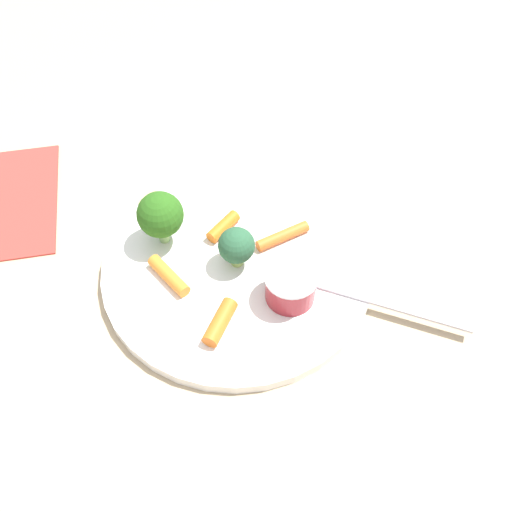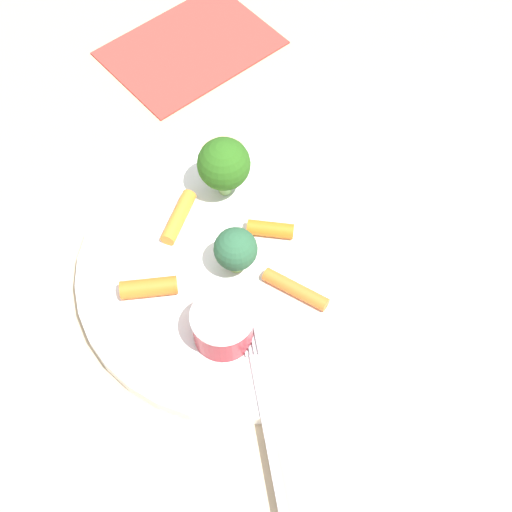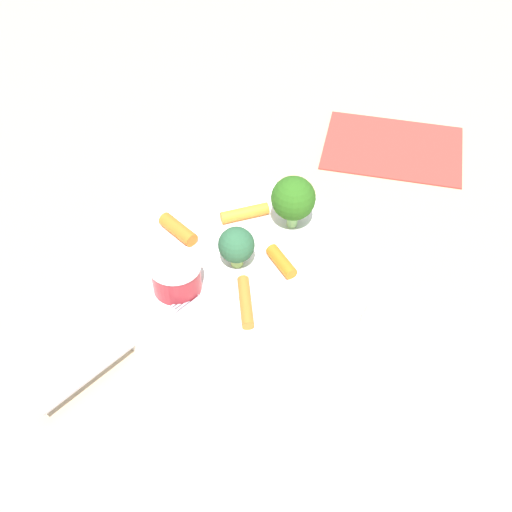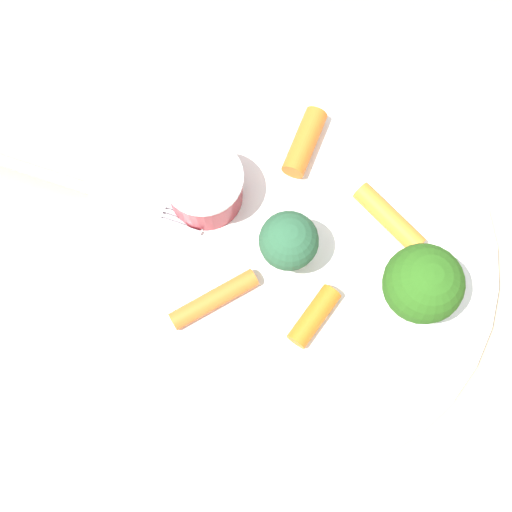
% 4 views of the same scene
% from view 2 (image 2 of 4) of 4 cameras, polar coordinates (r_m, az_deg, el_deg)
% --- Properties ---
extents(ground_plane, '(2.40, 2.40, 0.00)m').
position_cam_2_polar(ground_plane, '(0.66, -1.42, -1.34)').
color(ground_plane, tan).
extents(plate, '(0.27, 0.27, 0.01)m').
position_cam_2_polar(plate, '(0.66, -1.43, -1.07)').
color(plate, white).
rests_on(plate, ground_plane).
extents(sauce_cup, '(0.05, 0.05, 0.03)m').
position_cam_2_polar(sauce_cup, '(0.61, -2.44, -5.09)').
color(sauce_cup, maroon).
rests_on(sauce_cup, plate).
extents(broccoli_floret_0, '(0.05, 0.05, 0.06)m').
position_cam_2_polar(broccoli_floret_0, '(0.67, -2.36, 6.68)').
color(broccoli_floret_0, '#89B96E').
rests_on(broccoli_floret_0, plate).
extents(broccoli_floret_1, '(0.04, 0.04, 0.05)m').
position_cam_2_polar(broccoli_floret_1, '(0.63, -1.50, 0.34)').
color(broccoli_floret_1, '#91BA5C').
rests_on(broccoli_floret_1, plate).
extents(carrot_stick_0, '(0.04, 0.03, 0.01)m').
position_cam_2_polar(carrot_stick_0, '(0.67, 1.06, 1.97)').
color(carrot_stick_0, orange).
rests_on(carrot_stick_0, plate).
extents(carrot_stick_1, '(0.04, 0.05, 0.01)m').
position_cam_2_polar(carrot_stick_1, '(0.68, -5.65, 2.84)').
color(carrot_stick_1, orange).
rests_on(carrot_stick_1, plate).
extents(carrot_stick_2, '(0.05, 0.05, 0.01)m').
position_cam_2_polar(carrot_stick_2, '(0.64, 2.89, -2.43)').
color(carrot_stick_2, orange).
rests_on(carrot_stick_2, plate).
extents(carrot_stick_3, '(0.05, 0.02, 0.02)m').
position_cam_2_polar(carrot_stick_3, '(0.64, -7.82, -2.28)').
color(carrot_stick_3, orange).
rests_on(carrot_stick_3, plate).
extents(fork, '(0.04, 0.17, 0.00)m').
position_cam_2_polar(fork, '(0.59, 0.75, -12.07)').
color(fork, '#B6B0B9').
rests_on(fork, plate).
extents(napkin, '(0.20, 0.17, 0.00)m').
position_cam_2_polar(napkin, '(0.84, -4.79, 14.91)').
color(napkin, '#B9372F').
rests_on(napkin, ground_plane).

